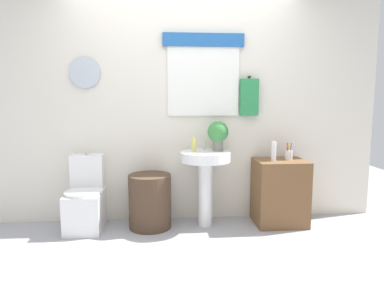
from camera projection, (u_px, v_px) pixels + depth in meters
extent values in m
plane|color=#A3A3A8|center=(190.00, 264.00, 2.81)|extent=(8.00, 8.00, 0.00)
cube|color=silver|center=(182.00, 104.00, 3.78)|extent=(4.40, 0.10, 2.60)
cube|color=white|center=(203.00, 81.00, 3.70)|extent=(0.78, 0.03, 0.75)
cube|color=#235BA3|center=(204.00, 40.00, 3.62)|extent=(0.88, 0.04, 0.14)
cylinder|color=silver|center=(85.00, 73.00, 3.58)|extent=(0.32, 0.03, 0.32)
cylinder|color=black|center=(249.00, 77.00, 3.71)|extent=(0.02, 0.06, 0.02)
cube|color=#2D894C|center=(249.00, 97.00, 3.72)|extent=(0.20, 0.05, 0.40)
cube|color=white|center=(86.00, 211.00, 3.54)|extent=(0.36, 0.50, 0.40)
cylinder|color=white|center=(83.00, 192.00, 3.46)|extent=(0.38, 0.38, 0.03)
cube|color=white|center=(88.00, 171.00, 3.66)|extent=(0.34, 0.18, 0.37)
cylinder|color=silver|center=(87.00, 154.00, 3.64)|extent=(0.04, 0.04, 0.02)
cylinder|color=#4C3828|center=(150.00, 201.00, 3.58)|extent=(0.45, 0.45, 0.57)
cylinder|color=white|center=(205.00, 194.00, 3.62)|extent=(0.15, 0.15, 0.70)
cylinder|color=white|center=(205.00, 157.00, 3.57)|extent=(0.53, 0.53, 0.10)
cylinder|color=silver|center=(204.00, 146.00, 3.67)|extent=(0.03, 0.03, 0.10)
cube|color=brown|center=(280.00, 192.00, 3.68)|extent=(0.54, 0.44, 0.70)
cylinder|color=#DBD166|center=(194.00, 144.00, 3.59)|extent=(0.05, 0.05, 0.15)
cylinder|color=slate|center=(218.00, 145.00, 3.62)|extent=(0.11, 0.11, 0.12)
sphere|color=#3D8442|center=(218.00, 132.00, 3.60)|extent=(0.22, 0.22, 0.22)
cylinder|color=white|center=(274.00, 151.00, 3.58)|extent=(0.05, 0.05, 0.21)
cylinder|color=silver|center=(289.00, 155.00, 3.66)|extent=(0.08, 0.08, 0.10)
cylinder|color=purple|center=(290.00, 151.00, 3.66)|extent=(0.02, 0.04, 0.18)
cylinder|color=blue|center=(288.00, 151.00, 3.67)|extent=(0.02, 0.01, 0.18)
cylinder|color=red|center=(287.00, 151.00, 3.65)|extent=(0.01, 0.03, 0.18)
cylinder|color=yellow|center=(289.00, 151.00, 3.64)|extent=(0.02, 0.01, 0.18)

